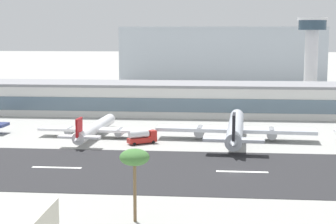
# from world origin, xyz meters

# --- Properties ---
(ground_plane) EXTENTS (1400.00, 1400.00, 0.00)m
(ground_plane) POSITION_xyz_m (0.00, 0.00, 0.00)
(ground_plane) COLOR #9E9E99
(runway_strip) EXTENTS (800.00, 40.43, 0.08)m
(runway_strip) POSITION_xyz_m (0.00, 0.85, 0.04)
(runway_strip) COLOR #262628
(runway_strip) RESTS_ON ground_plane
(runway_centreline_dash_3) EXTENTS (12.00, 1.20, 0.01)m
(runway_centreline_dash_3) POSITION_xyz_m (-41.96, 0.85, 0.09)
(runway_centreline_dash_3) COLOR white
(runway_centreline_dash_3) RESTS_ON runway_strip
(runway_centreline_dash_4) EXTENTS (12.00, 1.20, 0.01)m
(runway_centreline_dash_4) POSITION_xyz_m (1.86, 0.85, 0.09)
(runway_centreline_dash_4) COLOR white
(runway_centreline_dash_4) RESTS_ON runway_strip
(terminal_building) EXTENTS (221.74, 23.07, 12.22)m
(terminal_building) POSITION_xyz_m (-19.76, 87.39, 6.11)
(terminal_building) COLOR silver
(terminal_building) RESTS_ON ground_plane
(control_tower) EXTENTS (12.53, 12.53, 37.71)m
(control_tower) POSITION_xyz_m (35.59, 116.67, 24.14)
(control_tower) COLOR silver
(control_tower) RESTS_ON ground_plane
(distant_hotel_block) EXTENTS (117.75, 24.44, 34.23)m
(distant_hotel_block) POSITION_xyz_m (-2.00, 202.15, 17.11)
(distant_hotel_block) COLOR #A8B2BC
(distant_hotel_block) RESTS_ON ground_plane
(airliner_red_tail_gate_1) EXTENTS (35.07, 39.95, 8.34)m
(airliner_red_tail_gate_1) POSITION_xyz_m (-41.26, 38.03, 2.65)
(airliner_red_tail_gate_1) COLOR white
(airliner_red_tail_gate_1) RESTS_ON ground_plane
(airliner_black_tail_gate_2) EXTENTS (47.48, 52.13, 10.88)m
(airliner_black_tail_gate_2) POSITION_xyz_m (1.34, 37.51, 3.46)
(airliner_black_tail_gate_2) COLOR silver
(airliner_black_tail_gate_2) RESTS_ON ground_plane
(service_fuel_truck_0) EXTENTS (8.55, 6.80, 3.95)m
(service_fuel_truck_0) POSITION_xyz_m (-25.49, 30.35, 2.03)
(service_fuel_truck_0) COLOR #B2231E
(service_fuel_truck_0) RESTS_ON ground_plane
(palm_tree_3) EXTENTS (5.10, 5.10, 12.68)m
(palm_tree_3) POSITION_xyz_m (-17.84, -34.18, 11.02)
(palm_tree_3) COLOR brown
(palm_tree_3) RESTS_ON ground_plane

